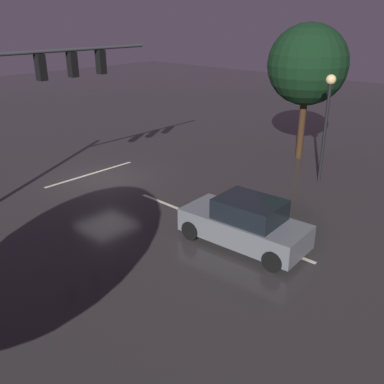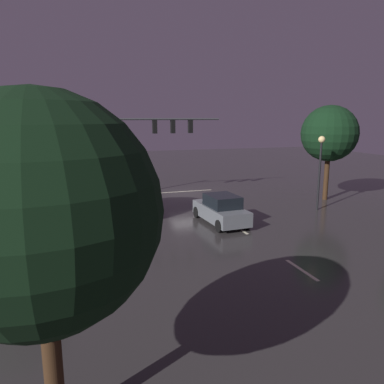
{
  "view_description": "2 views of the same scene",
  "coord_description": "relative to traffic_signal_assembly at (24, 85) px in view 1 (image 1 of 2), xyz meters",
  "views": [
    {
      "loc": [
        11.18,
        16.09,
        7.24
      ],
      "look_at": [
        0.75,
        6.47,
        1.37
      ],
      "focal_mm": 40.06,
      "sensor_mm": 36.0,
      "label": 1
    },
    {
      "loc": [
        8.49,
        28.0,
        6.04
      ],
      "look_at": [
        1.09,
        4.83,
        1.14
      ],
      "focal_mm": 34.57,
      "sensor_mm": 36.0,
      "label": 2
    }
  ],
  "objects": [
    {
      "name": "street_lamp_left_kerb",
      "position": [
        -10.12,
        7.51,
        -1.35
      ],
      "size": [
        0.44,
        0.44,
        4.89
      ],
      "color": "black",
      "rests_on": "ground_plane"
    },
    {
      "name": "lane_dash_mid",
      "position": [
        -3.33,
        9.83,
        -4.78
      ],
      "size": [
        0.16,
        2.2,
        0.01
      ],
      "primitive_type": "cube",
      "rotation": [
        0.0,
        0.0,
        1.57
      ],
      "color": "beige",
      "rests_on": "ground_plane"
    },
    {
      "name": "tree_left_far",
      "position": [
        -12.64,
        4.98,
        0.12
      ],
      "size": [
        4.07,
        4.07,
        6.96
      ],
      "color": "#382314",
      "rests_on": "ground_plane"
    },
    {
      "name": "traffic_signal_assembly",
      "position": [
        0.0,
        0.0,
        0.0
      ],
      "size": [
        9.53,
        0.47,
        6.75
      ],
      "color": "#383A3D",
      "rests_on": "ground_plane"
    },
    {
      "name": "stop_bar",
      "position": [
        -3.33,
        -1.19,
        -4.78
      ],
      "size": [
        5.0,
        0.16,
        0.01
      ],
      "primitive_type": "cube",
      "color": "beige",
      "rests_on": "ground_plane"
    },
    {
      "name": "car_approaching",
      "position": [
        -2.77,
        8.53,
        -3.98
      ],
      "size": [
        2.15,
        4.46,
        1.7
      ],
      "color": "slate",
      "rests_on": "ground_plane"
    },
    {
      "name": "ground_plane",
      "position": [
        -3.33,
        -0.17,
        -4.78
      ],
      "size": [
        80.0,
        80.0,
        0.0
      ],
      "primitive_type": "plane",
      "color": "#2D2B2B"
    },
    {
      "name": "lane_dash_far",
      "position": [
        -3.33,
        3.83,
        -4.78
      ],
      "size": [
        0.16,
        2.2,
        0.01
      ],
      "primitive_type": "cube",
      "rotation": [
        0.0,
        0.0,
        1.57
      ],
      "color": "beige",
      "rests_on": "ground_plane"
    }
  ]
}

